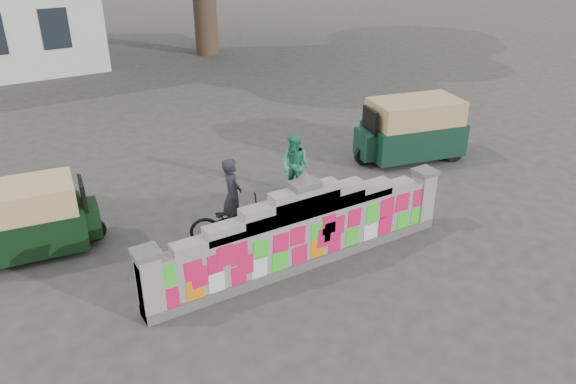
{
  "coord_description": "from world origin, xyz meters",
  "views": [
    {
      "loc": [
        -5.03,
        -7.66,
        6.13
      ],
      "look_at": [
        0.25,
        1.0,
        1.1
      ],
      "focal_mm": 35.0,
      "sensor_mm": 36.0,
      "label": 1
    }
  ],
  "objects_px": {
    "rickshaw_left": "(25,219)",
    "rickshaw_right": "(411,129)",
    "cyclist_bike": "(234,221)",
    "pedestrian": "(295,165)",
    "cyclist_rider": "(233,207)"
  },
  "relations": [
    {
      "from": "cyclist_bike",
      "to": "pedestrian",
      "type": "xyz_separation_m",
      "value": [
        2.26,
        1.23,
        0.28
      ]
    },
    {
      "from": "cyclist_bike",
      "to": "cyclist_rider",
      "type": "relative_size",
      "value": 1.12
    },
    {
      "from": "pedestrian",
      "to": "rickshaw_left",
      "type": "xyz_separation_m",
      "value": [
        -5.95,
        0.49,
        0.02
      ]
    },
    {
      "from": "rickshaw_right",
      "to": "cyclist_bike",
      "type": "bearing_deg",
      "value": 25.78
    },
    {
      "from": "cyclist_bike",
      "to": "rickshaw_left",
      "type": "bearing_deg",
      "value": 85.2
    },
    {
      "from": "cyclist_rider",
      "to": "rickshaw_left",
      "type": "distance_m",
      "value": 4.07
    },
    {
      "from": "cyclist_bike",
      "to": "pedestrian",
      "type": "bearing_deg",
      "value": -41.39
    },
    {
      "from": "cyclist_rider",
      "to": "pedestrian",
      "type": "height_order",
      "value": "cyclist_rider"
    },
    {
      "from": "cyclist_rider",
      "to": "rickshaw_left",
      "type": "bearing_deg",
      "value": 85.2
    },
    {
      "from": "rickshaw_left",
      "to": "rickshaw_right",
      "type": "xyz_separation_m",
      "value": [
        9.84,
        -0.26,
        0.1
      ]
    },
    {
      "from": "rickshaw_left",
      "to": "pedestrian",
      "type": "bearing_deg",
      "value": 2.73
    },
    {
      "from": "cyclist_bike",
      "to": "rickshaw_left",
      "type": "xyz_separation_m",
      "value": [
        -3.69,
        1.71,
        0.3
      ]
    },
    {
      "from": "cyclist_bike",
      "to": "rickshaw_left",
      "type": "relative_size",
      "value": 0.66
    },
    {
      "from": "rickshaw_right",
      "to": "cyclist_rider",
      "type": "bearing_deg",
      "value": 25.78
    },
    {
      "from": "cyclist_bike",
      "to": "rickshaw_right",
      "type": "height_order",
      "value": "rickshaw_right"
    }
  ]
}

